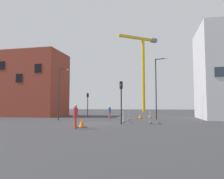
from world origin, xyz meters
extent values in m
plane|color=#333335|center=(0.00, 0.00, 0.00)|extent=(160.00, 160.00, 0.00)
cube|color=brown|center=(-14.43, 11.44, 5.24)|extent=(10.42, 6.85, 10.48)
cube|color=black|center=(-17.55, 7.98, 7.94)|extent=(1.10, 0.06, 1.30)
cube|color=black|center=(-14.43, 7.98, 5.91)|extent=(1.10, 0.06, 1.30)
cube|color=black|center=(-11.30, 7.98, 7.29)|extent=(1.10, 0.06, 1.30)
cylinder|color=gold|center=(2.03, 43.43, 10.80)|extent=(0.90, 0.90, 21.59)
cube|color=gold|center=(0.30, 42.17, 21.99)|extent=(10.27, 7.78, 0.70)
cube|color=slate|center=(5.18, 45.74, 21.99)|extent=(2.16, 2.03, 1.10)
cylinder|color=#232326|center=(5.82, 7.24, 3.87)|extent=(0.14, 0.14, 7.74)
cube|color=#232326|center=(6.49, 7.04, 7.64)|extent=(1.36, 0.49, 0.10)
ellipsoid|color=silver|center=(7.16, 6.84, 7.62)|extent=(0.44, 0.24, 0.16)
cylinder|color=#2D2D30|center=(-5.69, 3.52, 3.19)|extent=(0.14, 0.14, 6.38)
cube|color=#2D2D30|center=(-5.43, 4.09, 6.28)|extent=(0.61, 1.19, 0.10)
ellipsoid|color=silver|center=(-5.17, 4.66, 6.26)|extent=(0.44, 0.24, 0.16)
cylinder|color=#232326|center=(-5.40, 13.58, 1.56)|extent=(0.12, 0.12, 3.12)
cube|color=#232326|center=(-5.40, 13.58, 3.47)|extent=(0.31, 0.33, 0.70)
sphere|color=#390605|center=(-5.35, 13.75, 3.69)|extent=(0.11, 0.11, 0.11)
sphere|color=#F2A514|center=(-5.35, 13.75, 3.47)|extent=(0.11, 0.11, 0.11)
sphere|color=#07330F|center=(-5.35, 13.75, 3.25)|extent=(0.11, 0.11, 0.11)
cylinder|color=#232326|center=(2.65, -0.53, 1.66)|extent=(0.12, 0.12, 3.31)
cube|color=#232326|center=(2.65, -0.53, 3.66)|extent=(0.27, 0.31, 0.70)
sphere|color=#390605|center=(2.63, -0.71, 3.88)|extent=(0.11, 0.11, 0.11)
sphere|color=#F2A514|center=(2.63, -0.71, 3.66)|extent=(0.11, 0.11, 0.11)
sphere|color=#07330F|center=(2.63, -0.71, 3.44)|extent=(0.11, 0.11, 0.11)
cylinder|color=#D14C8C|center=(-0.42, 7.88, 0.40)|extent=(0.14, 0.14, 0.80)
cylinder|color=#D14C8C|center=(-0.35, 8.06, 0.40)|extent=(0.14, 0.14, 0.80)
cylinder|color=#33519E|center=(-0.39, 7.97, 1.13)|extent=(0.34, 0.34, 0.67)
sphere|color=tan|center=(-0.39, 7.97, 1.58)|extent=(0.22, 0.22, 0.22)
cylinder|color=red|center=(0.02, -5.26, 0.43)|extent=(0.14, 0.14, 0.86)
cylinder|color=red|center=(-0.08, -5.09, 0.43)|extent=(0.14, 0.14, 0.86)
cylinder|color=red|center=(-0.03, -5.18, 1.22)|extent=(0.34, 0.34, 0.72)
sphere|color=tan|center=(-0.03, -5.18, 1.70)|extent=(0.23, 0.23, 0.23)
cube|color=#B2B5BA|center=(5.22, 1.18, 1.05)|extent=(0.10, 2.51, 0.06)
cube|color=#B2B5BA|center=(5.22, 1.18, 0.10)|extent=(0.10, 2.51, 0.06)
cylinder|color=#B2B5BA|center=(5.24, 0.05, 0.53)|extent=(0.04, 0.04, 1.05)
cylinder|color=#B2B5BA|center=(5.22, 1.18, 0.53)|extent=(0.04, 0.04, 1.05)
cylinder|color=#B2B5BA|center=(5.20, 2.31, 0.53)|extent=(0.04, 0.04, 1.05)
cube|color=gray|center=(2.52, 5.81, 1.05)|extent=(0.10, 2.18, 0.06)
cube|color=gray|center=(2.52, 5.81, 0.10)|extent=(0.10, 2.18, 0.06)
cylinder|color=gray|center=(2.53, 4.83, 0.53)|extent=(0.04, 0.04, 1.05)
cylinder|color=gray|center=(2.52, 5.81, 0.53)|extent=(0.04, 0.04, 1.05)
cylinder|color=gray|center=(2.50, 6.79, 0.53)|extent=(0.04, 0.04, 1.05)
cube|color=#B2B5BA|center=(-1.34, 13.59, 1.05)|extent=(0.20, 2.07, 0.06)
cube|color=#B2B5BA|center=(-1.34, 13.59, 0.10)|extent=(0.20, 2.07, 0.06)
cylinder|color=#B2B5BA|center=(-1.41, 12.66, 0.53)|extent=(0.04, 0.04, 1.05)
cylinder|color=#B2B5BA|center=(-1.34, 13.59, 0.53)|extent=(0.04, 0.04, 1.05)
cylinder|color=#B2B5BA|center=(-1.28, 14.52, 0.53)|extent=(0.04, 0.04, 1.05)
cube|color=#B2B5BA|center=(2.39, 2.26, 1.05)|extent=(0.28, 2.08, 0.06)
cube|color=#B2B5BA|center=(2.39, 2.26, 0.10)|extent=(0.28, 2.08, 0.06)
cylinder|color=#B2B5BA|center=(2.49, 1.33, 0.53)|extent=(0.04, 0.04, 1.05)
cylinder|color=#B2B5BA|center=(2.39, 2.26, 0.53)|extent=(0.04, 0.04, 1.05)
cylinder|color=#B2B5BA|center=(2.29, 3.19, 0.53)|extent=(0.04, 0.04, 1.05)
cube|color=black|center=(4.89, 10.63, 0.01)|extent=(0.63, 0.63, 0.03)
cone|color=orange|center=(4.89, 10.63, 0.32)|extent=(0.49, 0.49, 0.64)
cube|color=black|center=(0.03, -3.98, 0.01)|extent=(0.68, 0.68, 0.03)
cone|color=orange|center=(0.03, -3.98, 0.34)|extent=(0.52, 0.52, 0.69)
cube|color=black|center=(3.69, 8.41, 0.01)|extent=(0.63, 0.63, 0.03)
cone|color=orange|center=(3.69, 8.41, 0.32)|extent=(0.49, 0.49, 0.64)
camera|label=1|loc=(5.94, -20.11, 1.73)|focal=33.97mm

